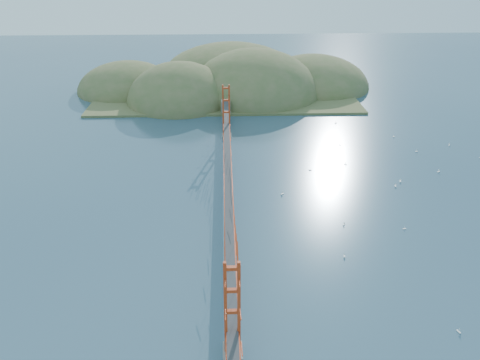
{
  "coord_description": "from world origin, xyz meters",
  "views": [
    {
      "loc": [
        -0.49,
        -64.6,
        37.63
      ],
      "look_at": [
        1.83,
        0.0,
        4.86
      ],
      "focal_mm": 35.0,
      "sensor_mm": 36.0,
      "label": 1
    }
  ],
  "objects_px": {
    "sailboat_2": "(404,228)",
    "bridge": "(228,167)",
    "sailboat_1": "(345,164)",
    "sailboat_0": "(344,256)"
  },
  "relations": [
    {
      "from": "bridge",
      "to": "sailboat_0",
      "type": "bearing_deg",
      "value": -42.06
    },
    {
      "from": "bridge",
      "to": "sailboat_2",
      "type": "distance_m",
      "value": 27.77
    },
    {
      "from": "sailboat_0",
      "to": "sailboat_1",
      "type": "distance_m",
      "value": 29.97
    },
    {
      "from": "bridge",
      "to": "sailboat_2",
      "type": "height_order",
      "value": "bridge"
    },
    {
      "from": "sailboat_1",
      "to": "sailboat_2",
      "type": "relative_size",
      "value": 1.04
    },
    {
      "from": "sailboat_2",
      "to": "bridge",
      "type": "bearing_deg",
      "value": 163.8
    },
    {
      "from": "bridge",
      "to": "sailboat_2",
      "type": "xyz_separation_m",
      "value": [
        25.84,
        -7.51,
        -6.87
      ]
    },
    {
      "from": "bridge",
      "to": "sailboat_0",
      "type": "xyz_separation_m",
      "value": [
        15.41,
        -13.9,
        -6.87
      ]
    },
    {
      "from": "bridge",
      "to": "sailboat_2",
      "type": "bearing_deg",
      "value": -16.2
    },
    {
      "from": "sailboat_1",
      "to": "sailboat_2",
      "type": "height_order",
      "value": "sailboat_1"
    }
  ]
}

